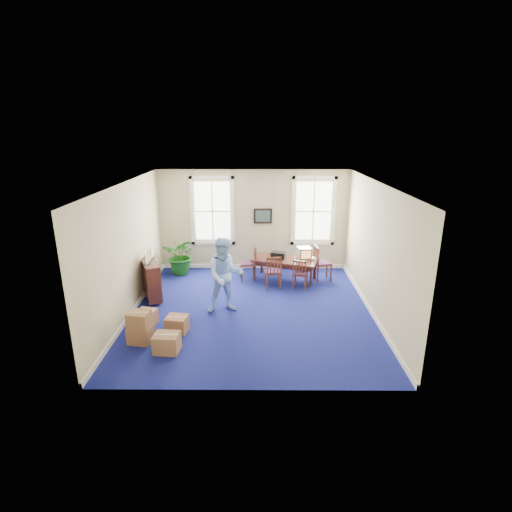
{
  "coord_description": "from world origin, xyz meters",
  "views": [
    {
      "loc": [
        0.17,
        -9.23,
        4.4
      ],
      "look_at": [
        0.1,
        0.6,
        1.25
      ],
      "focal_mm": 28.0,
      "sensor_mm": 36.0,
      "label": 1
    }
  ],
  "objects_px": {
    "man": "(225,276)",
    "credenza": "(151,280)",
    "conference_table": "(285,269)",
    "cardboard_boxes": "(150,325)",
    "crt_tv": "(304,253)",
    "chair_near_left": "(273,271)",
    "potted_plant": "(182,256)"
  },
  "relations": [
    {
      "from": "conference_table",
      "to": "cardboard_boxes",
      "type": "relative_size",
      "value": 1.47
    },
    {
      "from": "cardboard_boxes",
      "to": "conference_table",
      "type": "bearing_deg",
      "value": 49.39
    },
    {
      "from": "conference_table",
      "to": "crt_tv",
      "type": "bearing_deg",
      "value": 22.71
    },
    {
      "from": "crt_tv",
      "to": "chair_near_left",
      "type": "relative_size",
      "value": 0.43
    },
    {
      "from": "potted_plant",
      "to": "cardboard_boxes",
      "type": "bearing_deg",
      "value": -89.11
    },
    {
      "from": "potted_plant",
      "to": "cardboard_boxes",
      "type": "distance_m",
      "value": 4.18
    },
    {
      "from": "conference_table",
      "to": "crt_tv",
      "type": "xyz_separation_m",
      "value": [
        0.57,
        0.04,
        0.5
      ]
    },
    {
      "from": "credenza",
      "to": "potted_plant",
      "type": "bearing_deg",
      "value": 51.07
    },
    {
      "from": "potted_plant",
      "to": "cardboard_boxes",
      "type": "height_order",
      "value": "potted_plant"
    },
    {
      "from": "potted_plant",
      "to": "chair_near_left",
      "type": "bearing_deg",
      "value": -22.16
    },
    {
      "from": "conference_table",
      "to": "man",
      "type": "xyz_separation_m",
      "value": [
        -1.62,
        -2.21,
        0.63
      ]
    },
    {
      "from": "man",
      "to": "crt_tv",
      "type": "bearing_deg",
      "value": 33.18
    },
    {
      "from": "man",
      "to": "potted_plant",
      "type": "relative_size",
      "value": 1.6
    },
    {
      "from": "credenza",
      "to": "man",
      "type": "bearing_deg",
      "value": -45.95
    },
    {
      "from": "crt_tv",
      "to": "chair_near_left",
      "type": "xyz_separation_m",
      "value": [
        -0.96,
        -0.7,
        -0.34
      ]
    },
    {
      "from": "man",
      "to": "potted_plant",
      "type": "bearing_deg",
      "value": 107.74
    },
    {
      "from": "conference_table",
      "to": "chair_near_left",
      "type": "relative_size",
      "value": 1.94
    },
    {
      "from": "chair_near_left",
      "to": "cardboard_boxes",
      "type": "xyz_separation_m",
      "value": [
        -2.76,
        -3.02,
        -0.12
      ]
    },
    {
      "from": "crt_tv",
      "to": "cardboard_boxes",
      "type": "distance_m",
      "value": 5.28
    },
    {
      "from": "cardboard_boxes",
      "to": "credenza",
      "type": "bearing_deg",
      "value": 103.68
    },
    {
      "from": "man",
      "to": "potted_plant",
      "type": "xyz_separation_m",
      "value": [
        -1.59,
        2.71,
        -0.36
      ]
    },
    {
      "from": "conference_table",
      "to": "man",
      "type": "distance_m",
      "value": 2.82
    },
    {
      "from": "conference_table",
      "to": "man",
      "type": "bearing_deg",
      "value": -107.95
    },
    {
      "from": "crt_tv",
      "to": "credenza",
      "type": "distance_m",
      "value": 4.52
    },
    {
      "from": "crt_tv",
      "to": "credenza",
      "type": "xyz_separation_m",
      "value": [
        -4.28,
        -1.42,
        -0.34
      ]
    },
    {
      "from": "conference_table",
      "to": "chair_near_left",
      "type": "xyz_separation_m",
      "value": [
        -0.39,
        -0.65,
        0.17
      ]
    },
    {
      "from": "man",
      "to": "credenza",
      "type": "distance_m",
      "value": 2.29
    },
    {
      "from": "chair_near_left",
      "to": "potted_plant",
      "type": "xyz_separation_m",
      "value": [
        -2.83,
        1.15,
        0.1
      ]
    },
    {
      "from": "chair_near_left",
      "to": "man",
      "type": "distance_m",
      "value": 2.04
    },
    {
      "from": "conference_table",
      "to": "cardboard_boxes",
      "type": "distance_m",
      "value": 4.84
    },
    {
      "from": "man",
      "to": "credenza",
      "type": "bearing_deg",
      "value": 145.54
    },
    {
      "from": "chair_near_left",
      "to": "man",
      "type": "xyz_separation_m",
      "value": [
        -1.23,
        -1.56,
        0.46
      ]
    }
  ]
}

